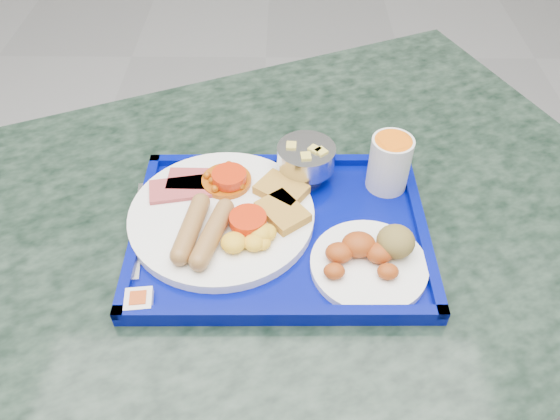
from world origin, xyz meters
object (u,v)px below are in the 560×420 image
Objects in this scene: main_plate at (226,214)px; fruit_bowl at (306,158)px; tray at (280,231)px; bread_plate at (372,257)px; table at (254,303)px; juice_cup at (390,162)px.

fruit_bowl reaches higher than main_plate.
bread_plate reaches higher than tray.
main_plate is 1.71× the size of bread_plate.
juice_cup reaches higher than table.
main_plate is (-0.08, 0.02, 0.02)m from tray.
bread_plate is 1.76× the size of fruit_bowl.
fruit_bowl is at bearing 48.20° from table.
fruit_bowl is (0.12, 0.10, 0.03)m from main_plate.
tray reaches higher than table.
bread_plate is 0.20m from fruit_bowl.
tray is 0.13m from fruit_bowl.
juice_cup is at bearing -7.22° from fruit_bowl.
bread_plate is 1.80× the size of juice_cup.
bread_plate reaches higher than table.
tray is at bearing -20.92° from table.
tray is 0.20m from juice_cup.
juice_cup reaches higher than fruit_bowl.
main_plate is at bearing -178.06° from table.
table is 0.23m from main_plate.
fruit_bowl is at bearing 172.78° from juice_cup.
table is 0.22m from tray.
juice_cup is (0.22, 0.08, 0.26)m from table.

